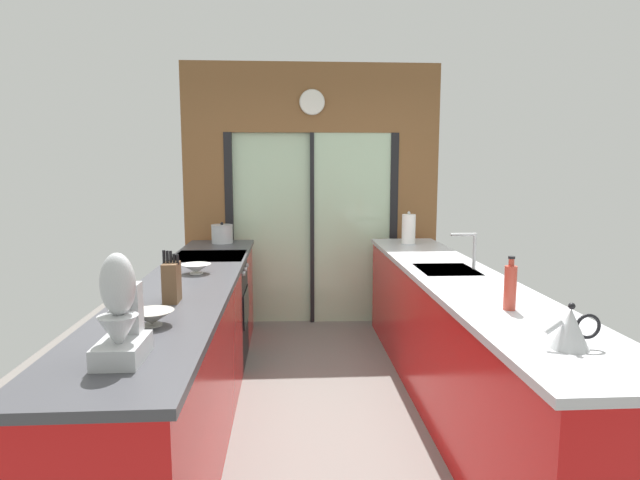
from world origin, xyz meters
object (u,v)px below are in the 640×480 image
(mixing_bowl_near, at_px, (152,318))
(knife_block, at_px, (172,282))
(stand_mixer, at_px, (121,319))
(soap_bottle, at_px, (510,287))
(paper_towel_roll, at_px, (409,230))
(stock_pot, at_px, (222,234))
(mixing_bowl_far, at_px, (196,268))
(kettle, at_px, (571,329))
(oven_range, at_px, (211,310))

(mixing_bowl_near, distance_m, knife_block, 0.45)
(stand_mixer, relative_size, soap_bottle, 1.50)
(paper_towel_roll, bearing_deg, stock_pot, 173.70)
(mixing_bowl_near, xyz_separation_m, paper_towel_roll, (1.78, 2.51, 0.10))
(mixing_bowl_near, relative_size, stock_pot, 1.00)
(knife_block, relative_size, stock_pot, 1.39)
(mixing_bowl_near, bearing_deg, mixing_bowl_far, 90.00)
(soap_bottle, xyz_separation_m, paper_towel_roll, (0.00, 2.33, 0.02))
(stock_pot, bearing_deg, knife_block, -90.00)
(stock_pot, xyz_separation_m, kettle, (1.78, -3.13, -0.01))
(stock_pot, bearing_deg, mixing_bowl_far, -90.00)
(soap_bottle, bearing_deg, stock_pot, 125.12)
(paper_towel_roll, bearing_deg, oven_range, -163.34)
(mixing_bowl_far, bearing_deg, knife_block, -90.01)
(knife_block, relative_size, stand_mixer, 0.68)
(paper_towel_roll, bearing_deg, soap_bottle, -90.00)
(oven_range, xyz_separation_m, mixing_bowl_near, (0.02, -1.97, 0.50))
(oven_range, relative_size, kettle, 3.87)
(mixing_bowl_far, height_order, soap_bottle, soap_bottle)
(knife_block, bearing_deg, mixing_bowl_far, 89.99)
(stock_pot, bearing_deg, mixing_bowl_near, -90.00)
(mixing_bowl_near, height_order, soap_bottle, soap_bottle)
(mixing_bowl_near, bearing_deg, oven_range, 90.54)
(mixing_bowl_near, relative_size, knife_block, 0.72)
(knife_block, bearing_deg, stand_mixer, -89.99)
(mixing_bowl_far, xyz_separation_m, stock_pot, (-0.00, 1.49, 0.05))
(oven_range, distance_m, mixing_bowl_near, 2.03)
(knife_block, xyz_separation_m, stand_mixer, (0.00, -0.89, 0.05))
(stock_pot, distance_m, soap_bottle, 3.09)
(soap_bottle, bearing_deg, knife_block, 171.43)
(stock_pot, height_order, paper_towel_roll, paper_towel_roll)
(stock_pot, height_order, kettle, stock_pot)
(kettle, xyz_separation_m, soap_bottle, (-0.00, 0.59, 0.04))
(mixing_bowl_near, height_order, mixing_bowl_far, mixing_bowl_near)
(mixing_bowl_near, xyz_separation_m, stand_mixer, (0.00, -0.45, 0.12))
(knife_block, distance_m, kettle, 1.98)
(mixing_bowl_near, xyz_separation_m, soap_bottle, (1.78, 0.17, 0.08))
(kettle, distance_m, soap_bottle, 0.60)
(mixing_bowl_far, relative_size, soap_bottle, 0.73)
(mixing_bowl_near, height_order, stand_mixer, stand_mixer)
(knife_block, height_order, stock_pot, knife_block)
(stand_mixer, relative_size, kettle, 1.77)
(oven_range, xyz_separation_m, kettle, (1.80, -2.39, 0.55))
(oven_range, bearing_deg, stock_pot, 88.56)
(stock_pot, relative_size, kettle, 0.87)
(mixing_bowl_far, relative_size, kettle, 0.86)
(mixing_bowl_far, bearing_deg, kettle, -42.57)
(oven_range, bearing_deg, kettle, -53.01)
(mixing_bowl_near, relative_size, stand_mixer, 0.49)
(mixing_bowl_far, bearing_deg, stand_mixer, -90.00)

